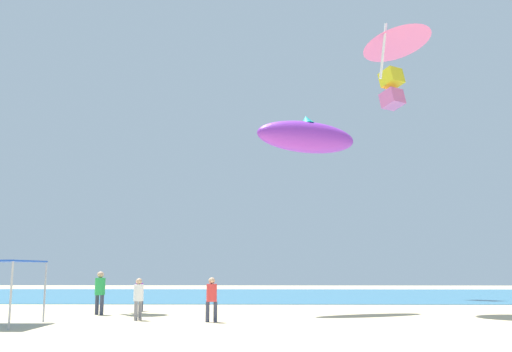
% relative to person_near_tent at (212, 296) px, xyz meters
% --- Properties ---
extents(ground, '(110.00, 110.00, 0.10)m').
position_rel_person_near_tent_xyz_m(ground, '(0.23, -3.98, -1.04)').
color(ground, '#D1BA8C').
extents(ocean_strip, '(110.00, 25.45, 0.03)m').
position_rel_person_near_tent_xyz_m(ocean_strip, '(0.23, 23.91, -0.98)').
color(ocean_strip, teal).
rests_on(ocean_strip, ground).
extents(person_near_tent, '(0.45, 0.40, 1.69)m').
position_rel_person_near_tent_xyz_m(person_near_tent, '(0.00, 0.00, 0.00)').
color(person_near_tent, '#33384C').
rests_on(person_near_tent, ground).
extents(person_leftmost, '(0.39, 0.42, 1.64)m').
position_rel_person_near_tent_xyz_m(person_leftmost, '(-2.99, 0.71, -0.03)').
color(person_leftmost, slate).
rests_on(person_leftmost, ground).
extents(person_central, '(0.42, 0.37, 1.58)m').
position_rel_person_near_tent_xyz_m(person_central, '(-4.08, 5.80, -0.07)').
color(person_central, '#33384C').
rests_on(person_central, ground).
extents(person_rightmost, '(0.45, 0.45, 1.91)m').
position_rel_person_near_tent_xyz_m(person_rightmost, '(-5.33, 3.46, 0.12)').
color(person_rightmost, '#33384C').
rests_on(person_rightmost, ground).
extents(kite_inflatable_purple, '(5.73, 4.10, 2.23)m').
position_rel_person_near_tent_xyz_m(kite_inflatable_purple, '(4.13, 5.57, 7.54)').
color(kite_inflatable_purple, purple).
extents(kite_delta_pink, '(5.02, 5.01, 3.31)m').
position_rel_person_near_tent_xyz_m(kite_delta_pink, '(8.80, 5.90, 12.80)').
color(kite_delta_pink, pink).
extents(kite_box_yellow, '(1.98, 2.04, 3.08)m').
position_rel_person_near_tent_xyz_m(kite_box_yellow, '(11.49, 19.41, 14.38)').
color(kite_box_yellow, yellow).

